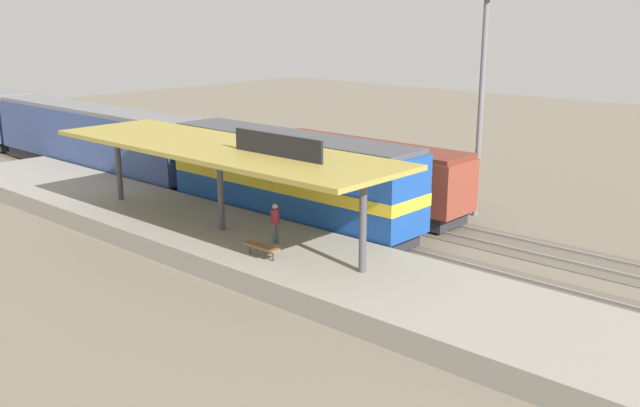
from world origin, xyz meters
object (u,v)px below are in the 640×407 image
at_px(platform_bench, 261,247).
at_px(person_waiting, 275,221).
at_px(light_mast, 484,52).
at_px(locomotive, 290,179).
at_px(passenger_carriage_front, 93,139).
at_px(freight_car, 364,175).

bearing_deg(platform_bench, person_waiting, 28.30).
height_order(light_mast, person_waiting, light_mast).
distance_m(locomotive, passenger_carriage_front, 18.00).
xyz_separation_m(freight_car, person_waiting, (-8.95, -2.41, -0.12)).
distance_m(passenger_carriage_front, light_mast, 25.79).
height_order(locomotive, person_waiting, locomotive).
bearing_deg(person_waiting, passenger_carriage_front, 78.49).
height_order(passenger_carriage_front, light_mast, light_mast).
bearing_deg(passenger_carriage_front, freight_car, -76.36).
height_order(freight_car, light_mast, light_mast).
relative_size(platform_bench, passenger_carriage_front, 0.08).
height_order(platform_bench, passenger_carriage_front, passenger_carriage_front).
distance_m(locomotive, person_waiting, 5.53).
xyz_separation_m(locomotive, person_waiting, (-4.35, -3.36, -0.56)).
distance_m(platform_bench, person_waiting, 1.94).
bearing_deg(locomotive, passenger_carriage_front, 90.00).
distance_m(freight_car, person_waiting, 9.27).
xyz_separation_m(platform_bench, person_waiting, (1.65, 0.89, 0.51)).
relative_size(locomotive, person_waiting, 8.44).
height_order(platform_bench, light_mast, light_mast).
bearing_deg(passenger_carriage_front, person_waiting, -101.51).
bearing_deg(locomotive, person_waiting, -142.30).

